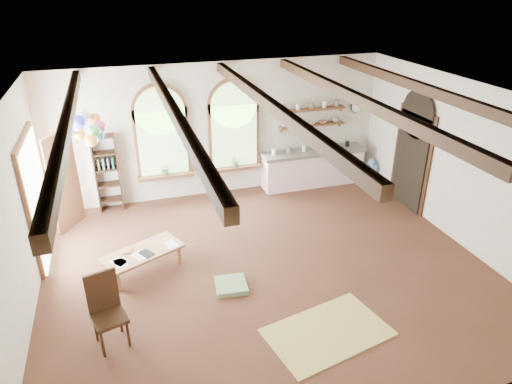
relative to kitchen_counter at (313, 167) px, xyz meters
name	(u,v)px	position (x,y,z in m)	size (l,w,h in m)	color
floor	(267,267)	(-2.30, -3.20, -0.48)	(8.00, 8.00, 0.00)	#512E21
ceiling_beams	(269,104)	(-2.30, -3.20, 2.62)	(6.20, 6.80, 0.18)	#341E10
window_left	(162,135)	(-3.70, 0.23, 1.16)	(1.30, 0.28, 2.20)	brown
window_right	(234,129)	(-2.00, 0.23, 1.16)	(1.30, 0.28, 2.20)	brown
left_doorway	(37,200)	(-6.25, -1.40, 0.67)	(0.10, 1.90, 2.50)	brown
right_doorway	(411,161)	(1.65, -1.70, 0.62)	(0.10, 1.30, 2.40)	black
kitchen_counter	(313,167)	(0.00, 0.00, 0.00)	(2.68, 0.62, 0.94)	white
wall_shelf_lower	(312,125)	(0.00, 0.18, 1.07)	(1.70, 0.24, 0.04)	brown
wall_shelf_upper	(313,109)	(0.00, 0.18, 1.47)	(1.70, 0.24, 0.04)	brown
wall_clock	(357,107)	(1.25, 0.25, 1.42)	(0.32, 0.32, 0.04)	black
bookshelf	(107,173)	(-5.00, 0.12, 0.42)	(0.53, 0.32, 1.80)	#341E10
coffee_table	(143,254)	(-4.50, -2.60, -0.11)	(1.58, 1.20, 0.41)	#AB7E4E
side_chair	(110,325)	(-5.11, -4.33, -0.14)	(0.56, 0.56, 1.15)	#341E10
floor_mat	(328,332)	(-1.97, -5.10, -0.47)	(1.83, 1.13, 0.02)	#D1C268
floor_cushion	(231,285)	(-3.10, -3.58, -0.43)	(0.54, 0.54, 0.09)	gray
water_jug_a	(342,172)	(0.86, 0.00, -0.23)	(0.30, 0.30, 0.57)	#5C91C6
water_jug_b	(370,172)	(1.52, -0.31, -0.20)	(0.33, 0.33, 0.64)	#5C91C6
balloon_cluster	(87,128)	(-5.19, -1.01, 1.85)	(0.77, 0.84, 1.14)	white
table_book	(123,251)	(-4.84, -2.49, -0.05)	(0.17, 0.24, 0.02)	olive
tablet	(146,253)	(-4.44, -2.70, -0.06)	(0.19, 0.27, 0.01)	black
potted_plant_left	(165,169)	(-3.70, 0.12, 0.37)	(0.27, 0.23, 0.30)	#598C4C
potted_plant_right	(236,161)	(-2.00, 0.12, 0.37)	(0.27, 0.23, 0.30)	#598C4C
shelf_cup_a	(284,125)	(-0.75, 0.18, 1.14)	(0.12, 0.10, 0.10)	white
shelf_cup_b	(297,124)	(-0.40, 0.18, 1.14)	(0.10, 0.10, 0.09)	beige
shelf_bowl_a	(310,123)	(-0.05, 0.18, 1.12)	(0.22, 0.22, 0.05)	beige
shelf_bowl_b	(323,122)	(0.30, 0.18, 1.12)	(0.20, 0.20, 0.06)	#8C664C
shelf_vase	(336,118)	(0.65, 0.18, 1.19)	(0.18, 0.18, 0.19)	slate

